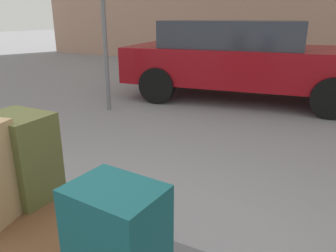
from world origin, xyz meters
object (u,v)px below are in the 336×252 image
Objects in this scene: parked_car at (242,58)px; no_parking_sign at (104,18)px; suitcase_olive_center at (24,175)px; suitcase_brown_rear_right at (54,252)px.

no_parking_sign is (-1.71, -1.83, 0.70)m from parked_car.
no_parking_sign is at bearing 120.14° from suitcase_olive_center.
no_parking_sign reaches higher than suitcase_brown_rear_right.
suitcase_olive_center is 0.15× the size of parked_car.
parked_car is at bearing 91.42° from suitcase_olive_center.
suitcase_brown_rear_right is 0.21× the size of no_parking_sign.
suitcase_olive_center is 5.01m from parked_car.
parked_car is 2.60m from no_parking_sign.
suitcase_brown_rear_right is 0.47m from suitcase_olive_center.
suitcase_olive_center is 0.29× the size of no_parking_sign.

